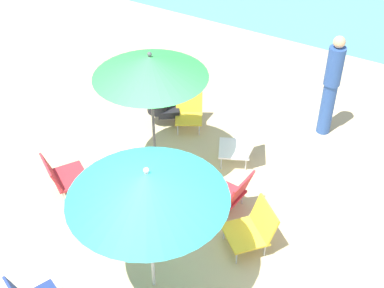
# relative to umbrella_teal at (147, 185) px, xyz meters

# --- Properties ---
(ground_plane) EXTENTS (40.00, 40.00, 0.00)m
(ground_plane) POSITION_rel_umbrella_teal_xyz_m (0.07, 0.34, -1.62)
(ground_plane) COLOR #D3BC8C
(umbrella_teal) EXTENTS (1.74, 1.74, 1.86)m
(umbrella_teal) POSITION_rel_umbrella_teal_xyz_m (0.00, 0.00, 0.00)
(umbrella_teal) COLOR silver
(umbrella_teal) RESTS_ON ground_plane
(umbrella_green) EXTENTS (1.57, 1.57, 2.06)m
(umbrella_green) POSITION_rel_umbrella_teal_xyz_m (-1.15, 1.74, 0.22)
(umbrella_green) COLOR #4C4C51
(umbrella_green) RESTS_ON ground_plane
(beach_chair_a) EXTENTS (0.79, 0.79, 0.63)m
(beach_chair_a) POSITION_rel_umbrella_teal_xyz_m (0.75, 1.17, -1.29)
(beach_chair_a) COLOR gold
(beach_chair_a) RESTS_ON ground_plane
(beach_chair_b) EXTENTS (0.76, 0.76, 0.62)m
(beach_chair_b) POSITION_rel_umbrella_teal_xyz_m (-2.04, 0.68, -1.28)
(beach_chair_b) COLOR red
(beach_chair_b) RESTS_ON ground_plane
(beach_chair_c) EXTENTS (0.73, 0.71, 0.63)m
(beach_chair_c) POSITION_rel_umbrella_teal_xyz_m (-0.16, 2.65, -1.29)
(beach_chair_c) COLOR white
(beach_chair_c) RESTS_ON ground_plane
(beach_chair_d) EXTENTS (0.61, 0.57, 0.66)m
(beach_chair_d) POSITION_rel_umbrella_teal_xyz_m (0.20, 1.60, -1.29)
(beach_chair_d) COLOR red
(beach_chair_d) RESTS_ON ground_plane
(beach_chair_e) EXTENTS (0.65, 0.68, 0.64)m
(beach_chair_e) POSITION_rel_umbrella_teal_xyz_m (-1.36, 3.06, -1.30)
(beach_chair_e) COLOR gold
(beach_chair_e) RESTS_ON ground_plane
(person_a) EXTENTS (0.27, 0.27, 1.75)m
(person_a) POSITION_rel_umbrella_teal_xyz_m (0.68, 4.08, -0.72)
(person_a) COLOR #2D519E
(person_a) RESTS_ON ground_plane
(person_b) EXTENTS (0.57, 0.53, 0.93)m
(person_b) POSITION_rel_umbrella_teal_xyz_m (-1.81, 2.88, -1.16)
(person_b) COLOR black
(person_b) RESTS_ON ground_plane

